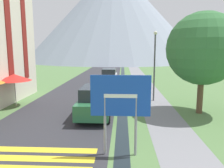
{
  "coord_description": "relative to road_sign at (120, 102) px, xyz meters",
  "views": [
    {
      "loc": [
        1.2,
        -3.29,
        3.95
      ],
      "look_at": [
        0.55,
        10.0,
        1.84
      ],
      "focal_mm": 35.0,
      "sensor_mm": 36.0,
      "label": 1
    }
  ],
  "objects": [
    {
      "name": "ground_plane",
      "position": [
        -1.13,
        15.54,
        -2.04
      ],
      "size": [
        160.0,
        160.0,
        0.0
      ],
      "primitive_type": "plane",
      "color": "#517542"
    },
    {
      "name": "road",
      "position": [
        -3.63,
        25.54,
        -2.04
      ],
      "size": [
        6.4,
        60.0,
        0.01
      ],
      "color": "#2D2D33",
      "rests_on": "ground_plane"
    },
    {
      "name": "footpath",
      "position": [
        2.47,
        25.54,
        -2.04
      ],
      "size": [
        2.2,
        60.0,
        0.01
      ],
      "color": "slate",
      "rests_on": "ground_plane"
    },
    {
      "name": "drainage_channel",
      "position": [
        0.07,
        25.54,
        -2.04
      ],
      "size": [
        0.6,
        60.0,
        0.0
      ],
      "color": "black",
      "rests_on": "ground_plane"
    },
    {
      "name": "crosswalk_marking",
      "position": [
        -3.63,
        -0.81,
        -2.04
      ],
      "size": [
        5.44,
        2.54,
        0.01
      ],
      "color": "yellow",
      "rests_on": "ground_plane"
    },
    {
      "name": "mountain_distant",
      "position": [
        -3.12,
        71.33,
        14.29
      ],
      "size": [
        60.56,
        60.56,
        32.66
      ],
      "color": "gray",
      "rests_on": "ground_plane"
    },
    {
      "name": "road_sign",
      "position": [
        0.0,
        0.0,
        0.0
      ],
      "size": [
        2.19,
        0.11,
        3.04
      ],
      "color": "gray",
      "rests_on": "ground_plane"
    },
    {
      "name": "parked_car_near",
      "position": [
        -1.53,
        4.86,
        -1.13
      ],
      "size": [
        1.88,
        4.55,
        1.82
      ],
      "color": "#28663D",
      "rests_on": "ground_plane"
    },
    {
      "name": "parked_car_far",
      "position": [
        -1.47,
        16.76,
        -1.13
      ],
      "size": [
        1.8,
        4.35,
        1.82
      ],
      "color": "#B2B2B7",
      "rests_on": "ground_plane"
    },
    {
      "name": "cafe_umbrella_rear_red",
      "position": [
        -7.44,
        6.89,
        -0.02
      ],
      "size": [
        2.29,
        2.29,
        2.26
      ],
      "color": "#B7B2A8",
      "rests_on": "ground_plane"
    },
    {
      "name": "streetlamp",
      "position": [
        2.48,
        9.0,
        1.09
      ],
      "size": [
        0.28,
        0.28,
        5.3
      ],
      "color": "#515156",
      "rests_on": "ground_plane"
    },
    {
      "name": "tree_by_path",
      "position": [
        4.88,
        5.76,
        1.94
      ],
      "size": [
        4.38,
        4.38,
        6.19
      ],
      "color": "brown",
      "rests_on": "ground_plane"
    }
  ]
}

